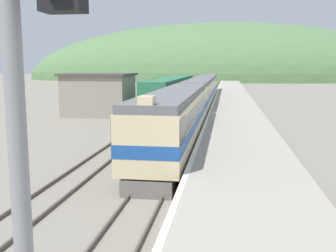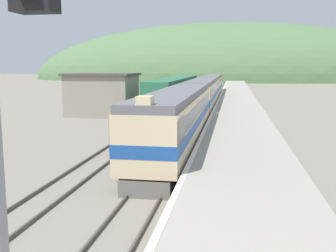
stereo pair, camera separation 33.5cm
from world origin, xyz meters
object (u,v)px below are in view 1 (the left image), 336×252
at_px(carriage_third, 208,86).
at_px(carriage_second, 199,94).
at_px(express_train_lead_car, 176,117).
at_px(signal_mast_main, 14,92).
at_px(siding_train, 172,92).

bearing_deg(carriage_third, carriage_second, -90.00).
distance_m(express_train_lead_car, signal_mast_main, 22.36).
distance_m(carriage_third, siding_train, 15.15).
height_order(express_train_lead_car, siding_train, express_train_lead_car).
height_order(carriage_third, siding_train, carriage_third).
xyz_separation_m(express_train_lead_car, carriage_third, (0.00, 42.04, -0.01)).
relative_size(carriage_third, signal_mast_main, 2.44).
relative_size(express_train_lead_car, carriage_second, 1.06).
xyz_separation_m(express_train_lead_car, carriage_second, (0.00, 21.41, -0.01)).
xyz_separation_m(carriage_third, signal_mast_main, (1.20, -64.14, 3.15)).
relative_size(express_train_lead_car, carriage_third, 1.06).
distance_m(carriage_second, signal_mast_main, 43.65).
bearing_deg(siding_train, carriage_second, -55.93).
bearing_deg(carriage_third, siding_train, -105.65).
distance_m(carriage_third, signal_mast_main, 64.23).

